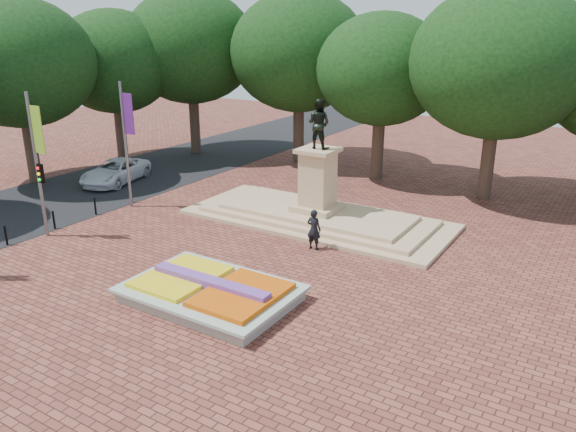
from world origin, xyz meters
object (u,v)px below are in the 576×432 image
object	(u,v)px
van	(115,171)
pedestrian	(314,229)
flower_bed	(211,292)
monument	(317,205)

from	to	relation	value
van	pedestrian	size ratio (longest dim) A/B	2.79
flower_bed	pedestrian	size ratio (longest dim) A/B	3.26
van	pedestrian	xyz separation A→B (m)	(16.61, -3.01, 0.22)
monument	pedestrian	bearing A→B (deg)	-63.00
van	pedestrian	bearing A→B (deg)	-25.31
flower_bed	monument	distance (m)	10.07
monument	van	distance (m)	14.83
monument	van	world-z (taller)	monument
flower_bed	pedestrian	distance (m)	6.57
pedestrian	flower_bed	bearing A→B (deg)	81.92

